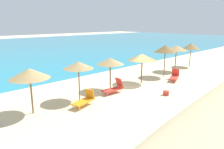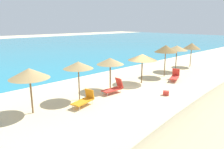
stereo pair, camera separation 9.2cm
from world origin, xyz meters
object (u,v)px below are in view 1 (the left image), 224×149
lounge_chair_2 (174,76)px  beach_umbrella_4 (142,57)px  beach_umbrella_1 (30,74)px  beach_umbrella_3 (110,61)px  lounge_chair_3 (85,100)px  beach_umbrella_6 (176,48)px  lounge_chair_1 (114,88)px  beach_umbrella_5 (165,49)px  beach_umbrella_2 (78,65)px  cooler_box (166,93)px  beach_umbrella_7 (191,46)px

lounge_chair_2 → beach_umbrella_4: bearing=39.2°
beach_umbrella_1 → beach_umbrella_3: (6.18, 0.12, -0.11)m
beach_umbrella_3 → lounge_chair_3: (-3.37, -1.25, -1.84)m
beach_umbrella_6 → lounge_chair_1: bearing=-175.9°
beach_umbrella_3 → beach_umbrella_4: size_ratio=1.00×
beach_umbrella_5 → lounge_chair_3: bearing=-175.9°
beach_umbrella_5 → lounge_chair_1: (-6.99, -0.25, -2.25)m
beach_umbrella_4 → lounge_chair_2: size_ratio=1.44×
beach_umbrella_2 → beach_umbrella_5: beach_umbrella_5 is taller
beach_umbrella_1 → lounge_chair_2: beach_umbrella_1 is taller
cooler_box → beach_umbrella_5: bearing=34.0°
lounge_chair_1 → cooler_box: size_ratio=4.09×
beach_umbrella_3 → cooler_box: 4.67m
beach_umbrella_4 → cooler_box: 4.03m
cooler_box → beach_umbrella_1: bearing=156.3°
beach_umbrella_6 → beach_umbrella_7: bearing=0.6°
lounge_chair_3 → cooler_box: (5.35, -2.45, -0.23)m
lounge_chair_1 → beach_umbrella_6: bearing=-82.6°
beach_umbrella_3 → beach_umbrella_6: 9.51m
beach_umbrella_4 → beach_umbrella_7: beach_umbrella_7 is taller
beach_umbrella_4 → beach_umbrella_6: bearing=3.6°
beach_umbrella_1 → lounge_chair_1: bearing=-6.5°
beach_umbrella_7 → lounge_chair_3: bearing=-175.8°
beach_umbrella_7 → lounge_chair_2: beach_umbrella_7 is taller
lounge_chair_1 → lounge_chair_2: size_ratio=0.97×
beach_umbrella_7 → beach_umbrella_2: bearing=-179.6°
lounge_chair_2 → lounge_chair_3: lounge_chair_2 is taller
beach_umbrella_2 → beach_umbrella_5: 9.65m
cooler_box → lounge_chair_1: bearing=128.5°
beach_umbrella_3 → beach_umbrella_7: beach_umbrella_7 is taller
beach_umbrella_1 → beach_umbrella_3: beach_umbrella_1 is taller
beach_umbrella_7 → cooler_box: size_ratio=6.73×
beach_umbrella_2 → beach_umbrella_3: (2.99, 0.17, -0.13)m
lounge_chair_2 → lounge_chair_3: (-9.35, 0.80, -0.01)m
lounge_chair_3 → beach_umbrella_4: bearing=-97.1°
beach_umbrella_5 → lounge_chair_3: 10.30m
beach_umbrella_6 → lounge_chair_2: bearing=-150.9°
lounge_chair_2 → beach_umbrella_1: bearing=60.0°
beach_umbrella_5 → lounge_chair_2: (-0.67, -1.51, -2.26)m
beach_umbrella_5 → beach_umbrella_7: bearing=4.5°
beach_umbrella_5 → lounge_chair_1: beach_umbrella_5 is taller
beach_umbrella_3 → beach_umbrella_7: (12.88, -0.05, 0.19)m
lounge_chair_2 → beach_umbrella_7: bearing=-94.8°
beach_umbrella_4 → beach_umbrella_7: 9.65m
beach_umbrella_7 → cooler_box: 11.72m
beach_umbrella_7 → lounge_chair_1: 13.39m
beach_umbrella_4 → beach_umbrella_7: bearing=2.5°
beach_umbrella_5 → cooler_box: 6.17m
lounge_chair_1 → cooler_box: (2.32, -2.91, -0.25)m
beach_umbrella_3 → cooler_box: size_ratio=6.05×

